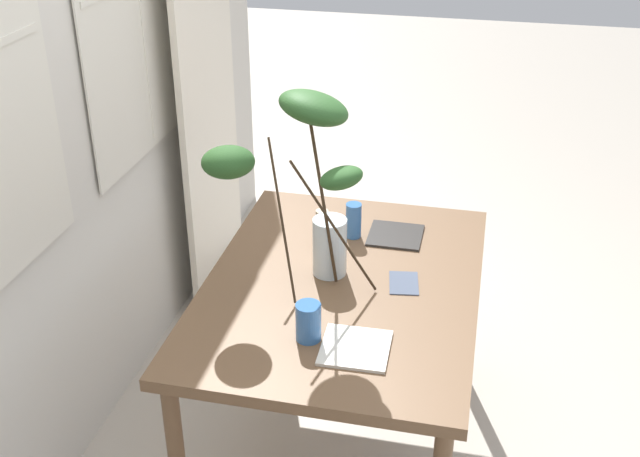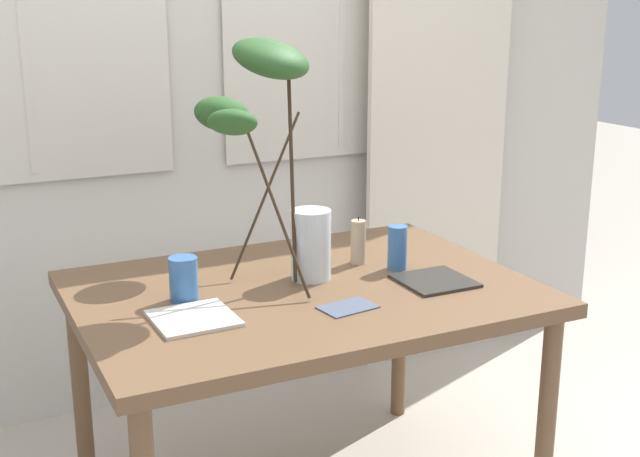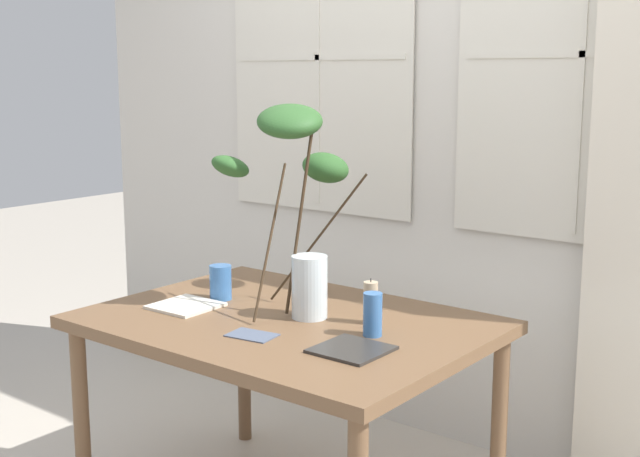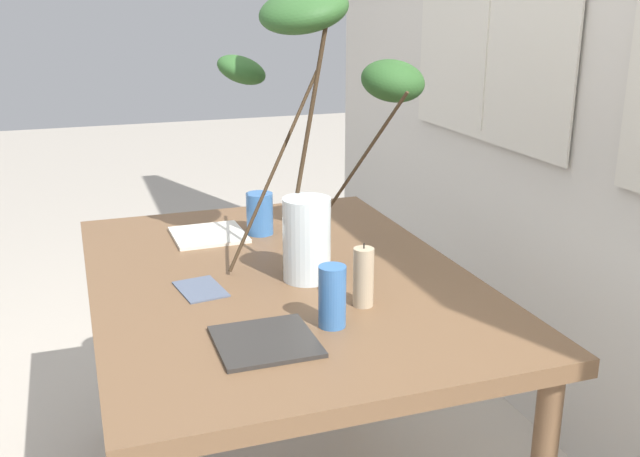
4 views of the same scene
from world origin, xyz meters
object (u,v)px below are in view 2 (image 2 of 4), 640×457
drinking_glass_blue_left (184,279)px  drinking_glass_blue_right (397,248)px  dining_table (303,310)px  pillar_candle (358,242)px  plate_square_left (193,318)px  vase_with_branches (268,137)px  plate_square_right (435,281)px

drinking_glass_blue_left → drinking_glass_blue_right: (0.68, -0.02, 0.01)m
dining_table → pillar_candle: 0.32m
plate_square_left → pillar_candle: 0.67m
dining_table → vase_with_branches: (-0.05, 0.13, 0.49)m
vase_with_branches → pillar_candle: (0.30, -0.00, -0.35)m
dining_table → pillar_candle: size_ratio=8.58×
dining_table → pillar_candle: pillar_candle is taller
vase_with_branches → drinking_glass_blue_right: (0.38, -0.11, -0.35)m
plate_square_right → pillar_candle: 0.29m
drinking_glass_blue_left → drinking_glass_blue_right: drinking_glass_blue_right is taller
dining_table → vase_with_branches: size_ratio=1.75×
drinking_glass_blue_left → drinking_glass_blue_right: bearing=-1.3°
vase_with_branches → plate_square_left: size_ratio=3.55×
dining_table → plate_square_right: 0.40m
plate_square_left → pillar_candle: (0.62, 0.24, 0.06)m
dining_table → drinking_glass_blue_left: 0.37m
plate_square_left → plate_square_right: size_ratio=1.03×
drinking_glass_blue_left → pillar_candle: 0.60m
dining_table → plate_square_right: plate_square_right is taller
drinking_glass_blue_left → plate_square_left: 0.16m
vase_with_branches → drinking_glass_blue_right: vase_with_branches is taller
vase_with_branches → drinking_glass_blue_left: (-0.30, -0.09, -0.36)m
plate_square_left → vase_with_branches: bearing=37.7°
vase_with_branches → pillar_candle: 0.46m
drinking_glass_blue_left → pillar_candle: bearing=8.5°
plate_square_right → pillar_candle: (-0.12, 0.26, 0.06)m
drinking_glass_blue_right → pillar_candle: size_ratio=0.91×
plate_square_left → plate_square_right: bearing=-1.7°
drinking_glass_blue_right → plate_square_left: (-0.70, -0.14, -0.06)m
dining_table → drinking_glass_blue_right: size_ratio=9.43×
pillar_candle → dining_table: bearing=-153.0°
dining_table → drinking_glass_blue_left: (-0.34, 0.04, 0.14)m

